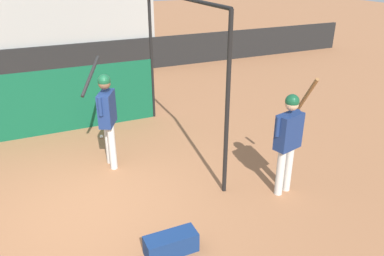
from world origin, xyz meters
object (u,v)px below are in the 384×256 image
(equipment_bag, at_px, (171,244))
(baseball, at_px, (101,137))
(player_waiting, at_px, (289,136))
(player_batter, at_px, (107,112))

(equipment_bag, distance_m, baseball, 3.89)
(player_waiting, relative_size, equipment_bag, 2.83)
(equipment_bag, bearing_deg, player_batter, 93.83)
(player_waiting, height_order, equipment_bag, player_waiting)
(player_batter, bearing_deg, baseball, 23.86)
(player_batter, bearing_deg, equipment_bag, -149.52)
(player_waiting, bearing_deg, player_batter, 125.35)
(player_batter, height_order, baseball, player_batter)
(player_batter, xyz_separation_m, player_waiting, (2.41, -2.06, -0.04))
(player_waiting, xyz_separation_m, baseball, (-2.34, 3.31, -1.00))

